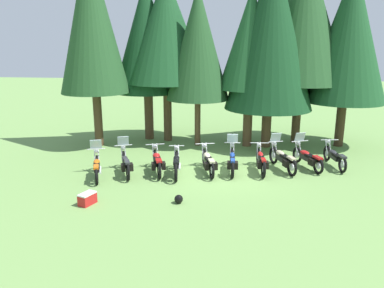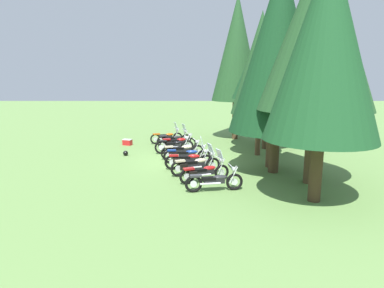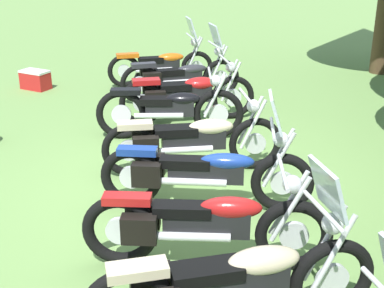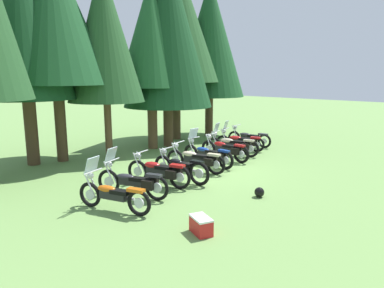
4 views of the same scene
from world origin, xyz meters
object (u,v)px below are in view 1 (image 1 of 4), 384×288
object	(u,v)px
motorcycle_5	(232,160)
motorcycle_6	(261,161)
pine_tree_0	(92,19)
dropped_helmet	(179,199)
pine_tree_2	(166,29)
motorcycle_3	(176,164)
pine_tree_5	(271,31)
pine_tree_6	(304,18)
pine_tree_3	(198,44)
pine_tree_4	(251,40)
motorcycle_9	(335,156)
pine_tree_7	(349,35)
picnic_cooler	(87,199)
pine_tree_1	(147,37)
motorcycle_8	(308,157)
motorcycle_0	(97,166)
motorcycle_7	(283,158)
motorcycle_1	(126,163)
motorcycle_2	(157,162)
motorcycle_4	(208,161)

from	to	relation	value
motorcycle_5	motorcycle_6	size ratio (longest dim) A/B	1.04
pine_tree_0	dropped_helmet	xyz separation A→B (m)	(5.06, -6.62, -5.90)
motorcycle_6	pine_tree_2	xyz separation A→B (m)	(-4.60, 4.58, 5.17)
motorcycle_3	pine_tree_2	xyz separation A→B (m)	(-1.33, 5.39, 5.16)
pine_tree_5	pine_tree_6	distance (m)	2.01
pine_tree_3	pine_tree_0	bearing A→B (deg)	-172.27
pine_tree_4	dropped_helmet	bearing A→B (deg)	-107.09
motorcycle_9	pine_tree_7	size ratio (longest dim) A/B	0.27
pine_tree_0	picnic_cooler	xyz separation A→B (m)	(2.20, -7.04, -5.86)
motorcycle_3	motorcycle_9	xyz separation A→B (m)	(6.32, 1.85, -0.04)
pine_tree_1	pine_tree_0	bearing A→B (deg)	-142.28
pine_tree_7	motorcycle_9	bearing A→B (deg)	-106.19
motorcycle_8	pine_tree_2	bearing A→B (deg)	36.76
pine_tree_2	pine_tree_4	xyz separation A→B (m)	(4.11, -0.63, -0.51)
motorcycle_0	motorcycle_7	bearing A→B (deg)	-95.79
pine_tree_0	motorcycle_3	bearing A→B (deg)	-40.89
pine_tree_5	pine_tree_2	bearing A→B (deg)	172.12
pine_tree_6	motorcycle_3	bearing A→B (deg)	-132.36
pine_tree_4	motorcycle_1	bearing A→B (deg)	-134.07
motorcycle_0	motorcycle_2	bearing A→B (deg)	-90.50
motorcycle_6	pine_tree_2	distance (m)	8.30
motorcycle_8	pine_tree_6	xyz separation A→B (m)	(0.09, 4.30, 5.69)
picnic_cooler	pine_tree_3	bearing A→B (deg)	70.85
motorcycle_3	pine_tree_3	distance (m)	6.43
motorcycle_0	motorcycle_6	bearing A→B (deg)	-96.66
pine_tree_3	motorcycle_0	bearing A→B (deg)	-121.99
motorcycle_4	pine_tree_0	world-z (taller)	pine_tree_0
motorcycle_6	pine_tree_0	world-z (taller)	pine_tree_0
motorcycle_1	motorcycle_9	distance (m)	8.53
motorcycle_8	pine_tree_7	world-z (taller)	pine_tree_7
pine_tree_0	pine_tree_5	xyz separation A→B (m)	(8.25, 0.75, -0.55)
motorcycle_5	motorcycle_9	world-z (taller)	motorcycle_5
motorcycle_0	motorcycle_2	xyz separation A→B (m)	(2.17, 0.76, 0.02)
motorcycle_2	pine_tree_1	distance (m)	7.46
motorcycle_0	pine_tree_4	world-z (taller)	pine_tree_4
motorcycle_2	motorcycle_5	bearing A→B (deg)	-96.60
motorcycle_7	pine_tree_0	distance (m)	10.70
pine_tree_6	pine_tree_7	bearing A→B (deg)	-13.25
motorcycle_1	motorcycle_4	size ratio (longest dim) A/B	0.93
motorcycle_2	pine_tree_1	xyz separation A→B (m)	(-1.60, 5.50, 4.79)
motorcycle_0	motorcycle_6	world-z (taller)	motorcycle_0
pine_tree_7	pine_tree_5	bearing A→B (deg)	-170.55
motorcycle_8	pine_tree_5	bearing A→B (deg)	2.53
motorcycle_4	pine_tree_4	world-z (taller)	pine_tree_4
pine_tree_3	pine_tree_7	size ratio (longest dim) A/B	0.90
motorcycle_7	pine_tree_1	distance (m)	9.25
motorcycle_4	motorcycle_9	bearing A→B (deg)	-89.67
motorcycle_6	pine_tree_7	size ratio (longest dim) A/B	0.27
pine_tree_2	motorcycle_3	bearing A→B (deg)	-76.15
pine_tree_2	pine_tree_3	size ratio (longest dim) A/B	1.09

